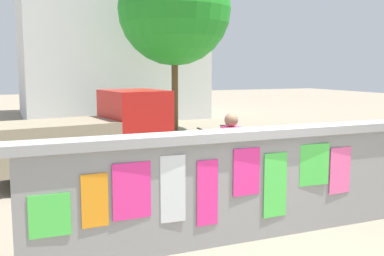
% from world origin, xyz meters
% --- Properties ---
extents(ground, '(60.00, 60.00, 0.00)m').
position_xyz_m(ground, '(0.00, 8.00, 0.00)').
color(ground, gray).
extents(poster_wall, '(6.32, 0.42, 1.52)m').
position_xyz_m(poster_wall, '(-0.01, -0.00, 0.78)').
color(poster_wall, gray).
rests_on(poster_wall, ground).
extents(auto_rickshaw_truck, '(3.78, 2.00, 1.85)m').
position_xyz_m(auto_rickshaw_truck, '(-1.36, 4.31, 0.90)').
color(auto_rickshaw_truck, black).
rests_on(auto_rickshaw_truck, ground).
extents(motorcycle, '(1.89, 0.60, 0.87)m').
position_xyz_m(motorcycle, '(1.83, 1.39, 0.46)').
color(motorcycle, black).
rests_on(motorcycle, ground).
extents(bicycle_near, '(1.71, 0.44, 0.95)m').
position_xyz_m(bicycle_near, '(1.76, 4.56, 0.36)').
color(bicycle_near, black).
rests_on(bicycle_near, ground).
extents(person_walking, '(0.48, 0.48, 1.62)m').
position_xyz_m(person_walking, '(0.28, 1.13, 0.99)').
color(person_walking, yellow).
rests_on(person_walking, ground).
extents(tree_roadside, '(4.13, 4.13, 6.55)m').
position_xyz_m(tree_roadside, '(2.94, 10.67, 4.48)').
color(tree_roadside, brown).
rests_on(tree_roadside, ground).
extents(building_background, '(8.34, 7.23, 8.47)m').
position_xyz_m(building_background, '(1.86, 17.13, 4.26)').
color(building_background, silver).
rests_on(building_background, ground).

